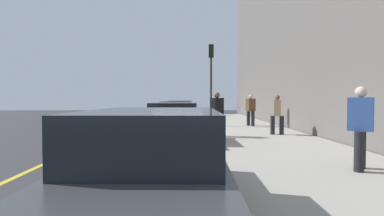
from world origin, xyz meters
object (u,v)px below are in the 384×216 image
at_px(pedestrian_tan_coat, 277,113).
at_px(pedestrian_brown_coat, 251,109).
at_px(parked_car_white, 176,115).
at_px(parked_car_green, 180,111).
at_px(parked_car_charcoal, 155,166).
at_px(parked_car_red, 173,123).
at_px(pedestrian_black_coat, 217,113).
at_px(pedestrian_burgundy_coat, 213,105).
at_px(traffic_light_pole, 211,71).
at_px(pedestrian_blue_coat, 360,126).
at_px(rolling_suitcase, 217,131).

height_order(pedestrian_tan_coat, pedestrian_brown_coat, pedestrian_brown_coat).
relative_size(parked_car_white, pedestrian_tan_coat, 2.49).
height_order(parked_car_green, pedestrian_tan_coat, pedestrian_tan_coat).
bearing_deg(pedestrian_brown_coat, parked_car_charcoal, 162.54).
bearing_deg(parked_car_red, pedestrian_black_coat, -58.42).
distance_m(pedestrian_burgundy_coat, pedestrian_brown_coat, 10.96).
relative_size(parked_car_red, traffic_light_pole, 0.96).
xyz_separation_m(pedestrian_burgundy_coat, pedestrian_black_coat, (-15.54, 1.22, 0.03)).
distance_m(pedestrian_tan_coat, pedestrian_blue_coat, 6.31).
xyz_separation_m(pedestrian_tan_coat, pedestrian_black_coat, (-0.56, 2.59, 0.05)).
xyz_separation_m(parked_car_charcoal, traffic_light_pole, (12.51, -1.77, 2.39)).
bearing_deg(parked_car_red, parked_car_white, 0.71).
bearing_deg(pedestrian_black_coat, pedestrian_blue_coat, -156.95).
bearing_deg(parked_car_green, parked_car_white, 179.08).
bearing_deg(pedestrian_burgundy_coat, parked_car_charcoal, 173.08).
bearing_deg(pedestrian_tan_coat, parked_car_white, 50.09).
relative_size(pedestrian_burgundy_coat, pedestrian_brown_coat, 0.99).
bearing_deg(traffic_light_pole, pedestrian_black_coat, 178.38).
relative_size(parked_car_green, pedestrian_tan_coat, 2.85).
bearing_deg(parked_car_white, pedestrian_brown_coat, -84.01).
bearing_deg(parked_car_charcoal, traffic_light_pole, -8.03).
xyz_separation_m(parked_car_red, pedestrian_brown_coat, (5.68, -4.04, 0.32)).
bearing_deg(pedestrian_blue_coat, rolling_suitcase, 25.41).
height_order(parked_car_charcoal, pedestrian_black_coat, pedestrian_black_coat).
bearing_deg(pedestrian_tan_coat, parked_car_green, 24.50).
height_order(parked_car_green, pedestrian_blue_coat, pedestrian_blue_coat).
relative_size(pedestrian_black_coat, pedestrian_brown_coat, 1.02).
bearing_deg(traffic_light_pole, rolling_suitcase, 178.12).
relative_size(parked_car_white, traffic_light_pole, 0.93).
bearing_deg(pedestrian_tan_coat, rolling_suitcase, 112.37).
xyz_separation_m(parked_car_charcoal, pedestrian_black_coat, (8.02, -1.64, 0.33)).
distance_m(pedestrian_tan_coat, pedestrian_black_coat, 2.65).
height_order(pedestrian_burgundy_coat, pedestrian_black_coat, pedestrian_black_coat).
bearing_deg(pedestrian_blue_coat, parked_car_red, 41.41).
height_order(parked_car_charcoal, pedestrian_tan_coat, pedestrian_tan_coat).
relative_size(pedestrian_black_coat, pedestrian_blue_coat, 1.00).
bearing_deg(pedestrian_black_coat, rolling_suitcase, 175.87).
bearing_deg(traffic_light_pole, parked_car_green, 18.33).
relative_size(parked_car_green, pedestrian_black_coat, 2.69).
distance_m(pedestrian_burgundy_coat, pedestrian_black_coat, 15.59).
height_order(pedestrian_black_coat, pedestrian_brown_coat, pedestrian_black_coat).
xyz_separation_m(pedestrian_tan_coat, traffic_light_pole, (3.93, 2.47, 2.11)).
height_order(parked_car_red, pedestrian_tan_coat, pedestrian_tan_coat).
bearing_deg(rolling_suitcase, parked_car_red, 107.55).
bearing_deg(pedestrian_black_coat, pedestrian_tan_coat, -77.74).
distance_m(pedestrian_burgundy_coat, rolling_suitcase, 16.12).
distance_m(pedestrian_brown_coat, rolling_suitcase, 5.72).
distance_m(traffic_light_pole, rolling_suitcase, 5.71).
relative_size(parked_car_charcoal, pedestrian_tan_coat, 2.81).
xyz_separation_m(pedestrian_tan_coat, pedestrian_brown_coat, (4.08, 0.25, 0.04)).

